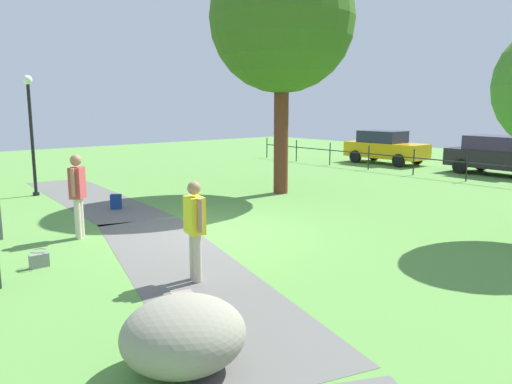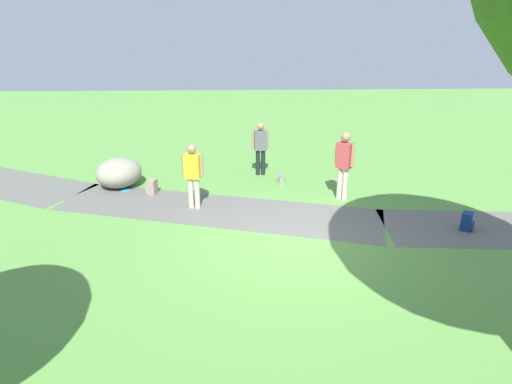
{
  "view_description": "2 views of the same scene",
  "coord_description": "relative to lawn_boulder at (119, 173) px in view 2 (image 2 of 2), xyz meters",
  "views": [
    {
      "loc": [
        8.85,
        -6.24,
        2.8
      ],
      "look_at": [
        0.84,
        0.61,
        0.96
      ],
      "focal_mm": 35.23,
      "sensor_mm": 36.0,
      "label": 1
    },
    {
      "loc": [
        1.23,
        7.94,
        4.16
      ],
      "look_at": [
        0.91,
        0.22,
        1.22
      ],
      "focal_mm": 30.09,
      "sensor_mm": 36.0,
      "label": 2
    }
  ],
  "objects": [
    {
      "name": "man_near_boulder",
      "position": [
        -6.02,
        1.24,
        0.63
      ],
      "size": [
        0.43,
        0.42,
        1.78
      ],
      "color": "beige",
      "rests_on": "ground"
    },
    {
      "name": "passerby_on_path",
      "position": [
        -2.24,
        1.65,
        0.53
      ],
      "size": [
        0.51,
        0.3,
        1.62
      ],
      "color": "#C4B59B",
      "rests_on": "ground"
    },
    {
      "name": "ground_plane",
      "position": [
        -4.59,
        3.6,
        -0.41
      ],
      "size": [
        48.0,
        48.0,
        0.0
      ],
      "primitive_type": "plane",
      "color": "#589040"
    },
    {
      "name": "woman_with_handbag",
      "position": [
        -4.01,
        -0.89,
        0.51
      ],
      "size": [
        0.52,
        0.26,
        1.6
      ],
      "color": "black",
      "rests_on": "ground"
    },
    {
      "name": "footpath_segment_mid",
      "position": [
        -2.78,
        1.81,
        -0.4
      ],
      "size": [
        8.23,
        4.1,
        0.01
      ],
      "color": "#5D5D58",
      "rests_on": "ground"
    },
    {
      "name": "backpack_by_boulder",
      "position": [
        -1.02,
        0.63,
        -0.21
      ],
      "size": [
        0.31,
        0.32,
        0.4
      ],
      "color": "gray",
      "rests_on": "ground"
    },
    {
      "name": "lawn_boulder",
      "position": [
        0.0,
        0.0,
        0.0
      ],
      "size": [
        1.58,
        1.67,
        0.81
      ],
      "color": "gray",
      "rests_on": "ground"
    },
    {
      "name": "spare_backpack_on_lawn",
      "position": [
        -8.36,
        3.16,
        -0.21
      ],
      "size": [
        0.35,
        0.34,
        0.4
      ],
      "color": "navy",
      "rests_on": "ground"
    },
    {
      "name": "frisbee_on_grass",
      "position": [
        -0.23,
        0.35,
        -0.4
      ],
      "size": [
        0.25,
        0.25,
        0.02
      ],
      "color": "#30A6DF",
      "rests_on": "ground"
    },
    {
      "name": "handbag_on_grass",
      "position": [
        -4.57,
        -0.06,
        -0.27
      ],
      "size": [
        0.28,
        0.32,
        0.31
      ],
      "color": "gray",
      "rests_on": "ground"
    }
  ]
}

